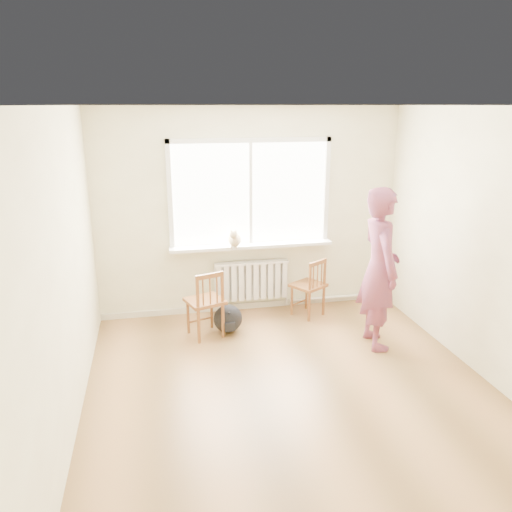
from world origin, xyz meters
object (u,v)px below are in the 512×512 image
person (379,269)px  cat (234,239)px  chair_right (311,287)px  chair_left (207,304)px  backpack (228,319)px

person → cat: person is taller
person → cat: bearing=55.2°
cat → chair_right: bearing=1.0°
chair_right → person: bearing=85.5°
chair_left → cat: bearing=-145.7°
chair_left → person: bearing=144.4°
chair_right → backpack: (-1.15, -0.27, -0.22)m
backpack → cat: bearing=70.9°
chair_left → chair_right: size_ratio=1.06×
cat → backpack: bearing=-94.5°
chair_right → person: 1.18m
chair_left → person: size_ratio=0.45×
chair_left → cat: size_ratio=2.23×
chair_right → cat: bearing=-46.0°
chair_right → person: person is taller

